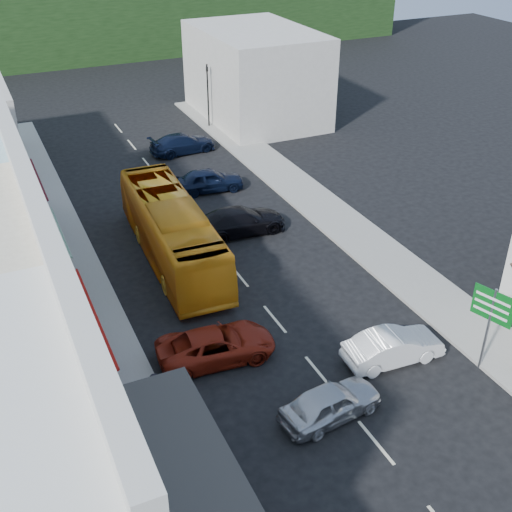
# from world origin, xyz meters

# --- Properties ---
(ground) EXTENTS (120.00, 120.00, 0.00)m
(ground) POSITION_xyz_m (0.00, 0.00, 0.00)
(ground) COLOR black
(ground) RESTS_ON ground
(sidewalk_left) EXTENTS (3.00, 52.00, 0.15)m
(sidewalk_left) POSITION_xyz_m (-7.50, 10.00, 0.07)
(sidewalk_left) COLOR gray
(sidewalk_left) RESTS_ON ground
(sidewalk_right) EXTENTS (3.00, 52.00, 0.15)m
(sidewalk_right) POSITION_xyz_m (7.50, 10.00, 0.07)
(sidewalk_right) COLOR gray
(sidewalk_right) RESTS_ON ground
(distant_block_right) EXTENTS (8.00, 12.00, 7.00)m
(distant_block_right) POSITION_xyz_m (11.00, 30.00, 3.50)
(distant_block_right) COLOR #B7B2A8
(distant_block_right) RESTS_ON ground
(bus) EXTENTS (3.01, 11.70, 3.10)m
(bus) POSITION_xyz_m (-2.39, 10.97, 1.55)
(bus) COLOR orange
(bus) RESTS_ON ground
(car_silver) EXTENTS (4.60, 2.35, 1.40)m
(car_silver) POSITION_xyz_m (-0.82, -2.23, 0.70)
(car_silver) COLOR silver
(car_silver) RESTS_ON ground
(car_white) EXTENTS (4.50, 2.06, 1.40)m
(car_white) POSITION_xyz_m (3.08, -0.54, 0.70)
(car_white) COLOR silver
(car_white) RESTS_ON ground
(car_red) EXTENTS (4.75, 2.30, 1.40)m
(car_red) POSITION_xyz_m (-3.35, 2.57, 0.70)
(car_red) COLOR maroon
(car_red) RESTS_ON ground
(car_black_near) EXTENTS (4.55, 1.97, 1.40)m
(car_black_near) POSITION_xyz_m (1.83, 12.07, 0.70)
(car_black_near) COLOR black
(car_black_near) RESTS_ON ground
(car_navy_mid) EXTENTS (4.58, 2.30, 1.40)m
(car_navy_mid) POSITION_xyz_m (2.29, 18.01, 0.70)
(car_navy_mid) COLOR black
(car_navy_mid) RESTS_ON ground
(car_navy_far) EXTENTS (4.65, 2.24, 1.40)m
(car_navy_far) POSITION_xyz_m (2.95, 24.93, 0.70)
(car_navy_far) COLOR black
(car_navy_far) RESTS_ON ground
(pedestrian_left) EXTENTS (0.59, 0.70, 1.70)m
(pedestrian_left) POSITION_xyz_m (-6.50, 0.42, 1.00)
(pedestrian_left) COLOR black
(pedestrian_left) RESTS_ON sidewalk_left
(direction_sign) EXTENTS (1.19, 1.80, 3.75)m
(direction_sign) POSITION_xyz_m (6.03, -2.38, 1.87)
(direction_sign) COLOR #075516
(direction_sign) RESTS_ON ground
(traffic_signal) EXTENTS (0.85, 1.17, 4.94)m
(traffic_signal) POSITION_xyz_m (6.60, 29.21, 2.47)
(traffic_signal) COLOR black
(traffic_signal) RESTS_ON ground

